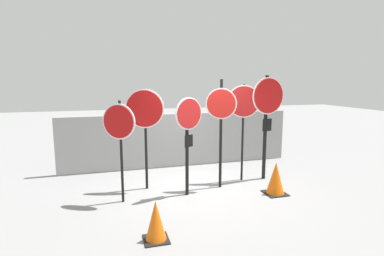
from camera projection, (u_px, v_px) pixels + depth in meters
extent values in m
plane|color=gray|center=(200.00, 188.00, 6.98)|extent=(40.00, 40.00, 0.00)
cube|color=gray|center=(180.00, 140.00, 8.68)|extent=(6.71, 0.12, 1.54)
cylinder|color=black|center=(121.00, 152.00, 6.02)|extent=(0.05, 0.05, 2.09)
cylinder|color=white|center=(119.00, 122.00, 5.87)|extent=(0.61, 0.41, 0.71)
cylinder|color=#AD0F0F|center=(118.00, 122.00, 5.86)|extent=(0.56, 0.38, 0.65)
cylinder|color=black|center=(146.00, 144.00, 6.78)|extent=(0.06, 0.06, 2.08)
cylinder|color=white|center=(145.00, 109.00, 6.60)|extent=(0.83, 0.30, 0.87)
cylinder|color=#AD0F0F|center=(144.00, 109.00, 6.58)|extent=(0.77, 0.28, 0.81)
cylinder|color=black|center=(187.00, 150.00, 6.41)|extent=(0.07, 0.07, 2.01)
cylinder|color=white|center=(189.00, 114.00, 6.24)|extent=(0.64, 0.30, 0.68)
cylinder|color=red|center=(189.00, 114.00, 6.23)|extent=(0.58, 0.27, 0.62)
cube|color=black|center=(189.00, 141.00, 6.33)|extent=(0.20, 0.11, 0.26)
cylinder|color=black|center=(221.00, 135.00, 6.85)|extent=(0.07, 0.07, 2.50)
cylinder|color=white|center=(221.00, 104.00, 6.68)|extent=(0.66, 0.28, 0.70)
cylinder|color=red|center=(221.00, 104.00, 6.66)|extent=(0.60, 0.26, 0.64)
cylinder|color=black|center=(243.00, 133.00, 7.36)|extent=(0.05, 0.05, 2.39)
cylinder|color=white|center=(244.00, 101.00, 7.19)|extent=(0.75, 0.29, 0.79)
cylinder|color=red|center=(244.00, 101.00, 7.17)|extent=(0.69, 0.27, 0.73)
cylinder|color=black|center=(265.00, 128.00, 7.44)|extent=(0.09, 0.09, 2.60)
cylinder|color=white|center=(268.00, 96.00, 7.25)|extent=(0.90, 0.14, 0.90)
cylinder|color=#AD0F0F|center=(269.00, 96.00, 7.24)|extent=(0.84, 0.14, 0.84)
cube|color=black|center=(267.00, 125.00, 7.37)|extent=(0.25, 0.06, 0.31)
cube|color=black|center=(156.00, 239.00, 4.69)|extent=(0.39, 0.39, 0.02)
cone|color=#E05B0C|center=(156.00, 220.00, 4.64)|extent=(0.33, 0.33, 0.63)
cube|color=black|center=(275.00, 193.00, 6.62)|extent=(0.47, 0.47, 0.02)
cone|color=#E05B0C|center=(276.00, 178.00, 6.56)|extent=(0.39, 0.39, 0.69)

